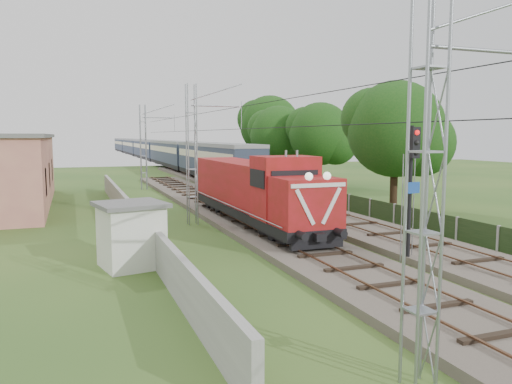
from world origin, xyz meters
name	(u,v)px	position (x,y,z in m)	size (l,w,h in m)	color
ground	(345,272)	(0.00, 0.00, 0.00)	(140.00, 140.00, 0.00)	#294F1D
track_main	(274,233)	(0.00, 7.00, 0.18)	(4.20, 70.00, 0.45)	#6B6054
track_side	(269,199)	(5.00, 20.00, 0.18)	(4.20, 80.00, 0.45)	#6B6054
catenary	(193,154)	(-2.95, 12.00, 4.05)	(3.31, 70.00, 8.00)	gray
boundary_wall	(131,215)	(-6.50, 12.00, 0.75)	(0.25, 40.00, 1.50)	#9E9E99
fence	(457,229)	(8.00, 3.00, 0.60)	(0.12, 32.00, 1.20)	black
locomotive	(253,190)	(0.00, 9.96, 2.11)	(2.77, 15.84, 4.02)	black
coach_rake	(149,148)	(5.00, 83.44, 2.62)	(3.19, 119.15, 3.68)	black
signal_post	(412,170)	(3.01, 0.12, 3.78)	(0.61, 0.47, 5.50)	black
relay_hut	(131,235)	(-7.40, 3.60, 1.29)	(2.92, 2.92, 2.55)	silver
tree_a	(397,130)	(11.01, 12.18, 5.47)	(6.76, 6.44, 8.76)	#311D14
tree_b	(321,135)	(13.50, 27.66, 5.20)	(6.43, 6.13, 8.34)	#311D14
tree_c	(279,135)	(11.22, 32.59, 5.13)	(6.35, 6.05, 8.23)	#311D14
tree_d	(270,126)	(13.92, 41.77, 6.27)	(7.75, 7.38, 10.05)	#311D14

